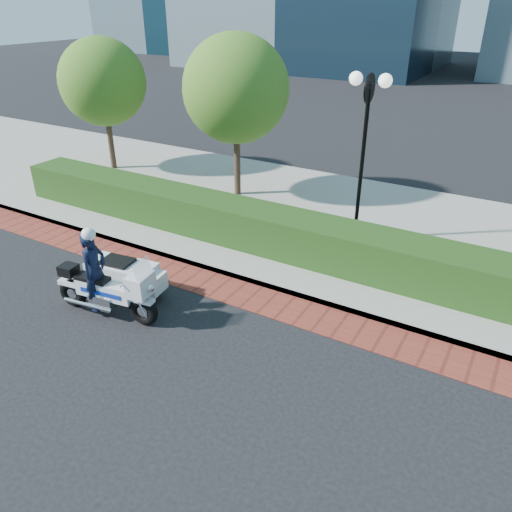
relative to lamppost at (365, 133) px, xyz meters
The scene contains 8 objects.
ground 6.07m from the lamppost, 100.89° to the right, with size 120.00×120.00×0.00m, color black.
brick_strip 4.84m from the lamppost, 105.12° to the right, with size 60.00×1.00×0.01m, color maroon.
sidewalk 3.16m from the lamppost, 141.34° to the left, with size 60.00×8.00×0.15m, color gray.
hedge_main 2.98m from the lamppost, 122.01° to the right, with size 18.00×1.20×1.00m, color black.
lamppost is the anchor object (origin of this frame).
tree_a 10.09m from the lamppost, behind, with size 3.00×3.00×4.58m.
tree_b 4.71m from the lamppost, 163.89° to the left, with size 3.20×3.20×4.89m.
police_motorcycle 6.80m from the lamppost, 121.76° to the right, with size 2.41×1.72×1.95m.
Camera 1 is at (4.79, -6.49, 5.93)m, focal length 35.00 mm.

